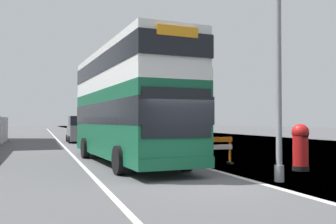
% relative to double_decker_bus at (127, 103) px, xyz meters
% --- Properties ---
extents(ground, '(140.00, 280.00, 0.10)m').
position_rel_double_decker_bus_xyz_m(ground, '(1.22, -6.06, -2.65)').
color(ground, '#4C4C4F').
extents(double_decker_bus, '(3.31, 10.99, 4.90)m').
position_rel_double_decker_bus_xyz_m(double_decker_bus, '(0.00, 0.00, 0.00)').
color(double_decker_bus, '#145638').
rests_on(double_decker_bus, ground).
extents(lamppost_foreground, '(0.29, 0.70, 9.18)m').
position_rel_double_decker_bus_xyz_m(lamppost_foreground, '(3.27, -6.40, 1.75)').
color(lamppost_foreground, gray).
rests_on(lamppost_foreground, ground).
extents(red_pillar_postbox, '(0.63, 0.63, 1.74)m').
position_rel_double_decker_bus_xyz_m(red_pillar_postbox, '(5.55, -4.48, -1.65)').
color(red_pillar_postbox, black).
rests_on(red_pillar_postbox, ground).
extents(roadworks_barrier, '(1.84, 0.53, 1.15)m').
position_rel_double_decker_bus_xyz_m(roadworks_barrier, '(3.32, -1.59, -1.87)').
color(roadworks_barrier, orange).
rests_on(roadworks_barrier, ground).
extents(car_oncoming_near, '(1.94, 4.29, 2.26)m').
position_rel_double_decker_bus_xyz_m(car_oncoming_near, '(-0.39, 17.34, -1.55)').
color(car_oncoming_near, slate).
rests_on(car_oncoming_near, ground).
extents(car_receding_mid, '(1.91, 4.38, 2.34)m').
position_rel_double_decker_bus_xyz_m(car_receding_mid, '(0.40, 24.17, -1.52)').
color(car_receding_mid, maroon).
rests_on(car_receding_mid, ground).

